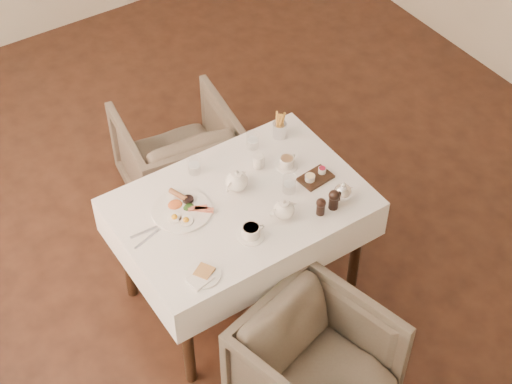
{
  "coord_description": "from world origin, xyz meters",
  "views": [
    {
      "loc": [
        -2.02,
        -3.03,
        3.68
      ],
      "look_at": [
        -0.46,
        -0.68,
        0.82
      ],
      "focal_mm": 55.0,
      "sensor_mm": 36.0,
      "label": 1
    }
  ],
  "objects": [
    {
      "name": "pepper_mill_right",
      "position": [
        -0.16,
        -0.94,
        0.81
      ],
      "size": [
        0.06,
        0.06,
        0.12
      ],
      "primitive_type": null,
      "rotation": [
        0.0,
        0.0,
        0.02
      ],
      "color": "black",
      "rests_on": "table"
    },
    {
      "name": "armchair_far",
      "position": [
        -0.42,
        0.28,
        0.32
      ],
      "size": [
        0.77,
        0.79,
        0.64
      ],
      "primitive_type": "imported",
      "rotation": [
        0.0,
        0.0,
        3.0
      ],
      "color": "brown",
      "rests_on": "ground"
    },
    {
      "name": "cutlery_fork",
      "position": [
        -1.03,
        -0.56,
        0.76
      ],
      "size": [
        0.19,
        0.02,
        0.0
      ],
      "primitive_type": "cube",
      "rotation": [
        0.0,
        0.0,
        1.52
      ],
      "color": "silver",
      "rests_on": "table"
    },
    {
      "name": "glass_mid",
      "position": [
        -0.28,
        -0.72,
        0.8
      ],
      "size": [
        0.09,
        0.09,
        0.1
      ],
      "primitive_type": "cylinder",
      "rotation": [
        0.0,
        0.0,
        -0.41
      ],
      "color": "silver",
      "rests_on": "table"
    },
    {
      "name": "teacup_far",
      "position": [
        -0.18,
        -0.56,
        0.78
      ],
      "size": [
        0.12,
        0.12,
        0.06
      ],
      "rotation": [
        0.0,
        0.0,
        0.2
      ],
      "color": "white",
      "rests_on": "table"
    },
    {
      "name": "pepper_mill_left",
      "position": [
        -0.24,
        -0.94,
        0.81
      ],
      "size": [
        0.05,
        0.05,
        0.1
      ],
      "primitive_type": null,
      "rotation": [
        0.0,
        0.0,
        0.06
      ],
      "color": "black",
      "rests_on": "table"
    },
    {
      "name": "teacup_near",
      "position": [
        -0.62,
        -0.87,
        0.79
      ],
      "size": [
        0.14,
        0.14,
        0.07
      ],
      "rotation": [
        0.0,
        0.0,
        -0.14
      ],
      "color": "white",
      "rests_on": "table"
    },
    {
      "name": "teapot_front",
      "position": [
        -0.41,
        -0.85,
        0.81
      ],
      "size": [
        0.16,
        0.13,
        0.12
      ],
      "primitive_type": null,
      "rotation": [
        0.0,
        0.0,
        -0.08
      ],
      "color": "white",
      "rests_on": "table"
    },
    {
      "name": "cutlery_knife",
      "position": [
        -1.06,
        -0.6,
        0.76
      ],
      "size": [
        0.17,
        0.06,
        0.0
      ],
      "primitive_type": "cube",
      "rotation": [
        0.0,
        0.0,
        1.86
      ],
      "color": "silver",
      "rests_on": "table"
    },
    {
      "name": "silver_pot",
      "position": [
        -0.09,
        -0.92,
        0.82
      ],
      "size": [
        0.12,
        0.1,
        0.13
      ],
      "primitive_type": null,
      "rotation": [
        0.0,
        0.0,
        -0.01
      ],
      "color": "white",
      "rests_on": "table"
    },
    {
      "name": "condiment_board",
      "position": [
        -0.11,
        -0.72,
        0.77
      ],
      "size": [
        0.19,
        0.13,
        0.04
      ],
      "rotation": [
        0.0,
        0.0,
        0.1
      ],
      "color": "black",
      "rests_on": "table"
    },
    {
      "name": "glass_left",
      "position": [
        -0.62,
        -0.32,
        0.8
      ],
      "size": [
        0.07,
        0.07,
        0.1
      ],
      "primitive_type": "cylinder",
      "rotation": [
        0.0,
        0.0,
        0.05
      ],
      "color": "silver",
      "rests_on": "table"
    },
    {
      "name": "glass_right",
      "position": [
        -0.25,
        -0.32,
        0.8
      ],
      "size": [
        0.08,
        0.08,
        0.1
      ],
      "primitive_type": "cylinder",
      "rotation": [
        0.0,
        0.0,
        0.23
      ],
      "color": "silver",
      "rests_on": "table"
    },
    {
      "name": "side_plate",
      "position": [
        -0.95,
        -0.96,
        0.76
      ],
      "size": [
        0.17,
        0.17,
        0.02
      ],
      "rotation": [
        0.0,
        0.0,
        0.32
      ],
      "color": "white",
      "rests_on": "table"
    },
    {
      "name": "breakfast_plate",
      "position": [
        -0.82,
        -0.53,
        0.77
      ],
      "size": [
        0.31,
        0.31,
        0.04
      ],
      "rotation": [
        0.0,
        0.0,
        -0.11
      ],
      "color": "white",
      "rests_on": "table"
    },
    {
      "name": "table",
      "position": [
        -0.54,
        -0.64,
        0.64
      ],
      "size": [
        1.28,
        0.88,
        0.75
      ],
      "color": "black",
      "rests_on": "ground"
    },
    {
      "name": "fries_cup",
      "position": [
        -0.07,
        -0.33,
        0.83
      ],
      "size": [
        0.08,
        0.08,
        0.16
      ],
      "rotation": [
        0.0,
        0.0,
        -0.35
      ],
      "color": "silver",
      "rests_on": "table"
    },
    {
      "name": "creamer",
      "position": [
        -0.31,
        -0.47,
        0.79
      ],
      "size": [
        0.08,
        0.08,
        0.07
      ],
      "primitive_type": "cylinder",
      "rotation": [
        0.0,
        0.0,
        -0.41
      ],
      "color": "white",
      "rests_on": "table"
    },
    {
      "name": "teapot_centre",
      "position": [
        -0.5,
        -0.55,
        0.82
      ],
      "size": [
        0.2,
        0.18,
        0.13
      ],
      "primitive_type": null,
      "rotation": [
        0.0,
        0.0,
        0.36
      ],
      "color": "white",
      "rests_on": "table"
    },
    {
      "name": "armchair_near",
      "position": [
        -0.61,
        -1.44,
        0.31
      ],
      "size": [
        0.81,
        0.82,
        0.62
      ],
      "primitive_type": "imported",
      "rotation": [
        0.0,
        0.0,
        0.25
      ],
      "color": "brown",
      "rests_on": "ground"
    }
  ]
}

